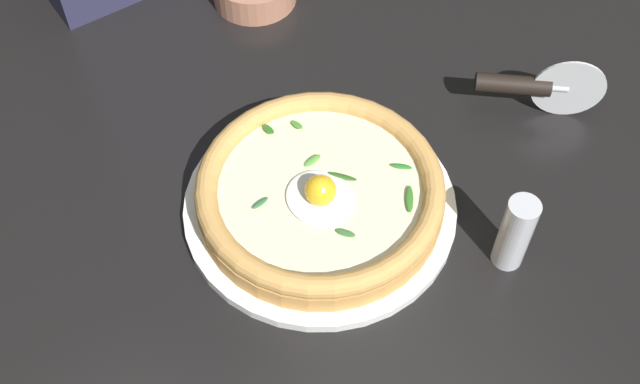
% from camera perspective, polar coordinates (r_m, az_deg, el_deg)
% --- Properties ---
extents(ground_plane, '(2.40, 2.40, 0.03)m').
position_cam_1_polar(ground_plane, '(0.85, 0.02, -2.69)').
color(ground_plane, black).
rests_on(ground_plane, ground).
extents(pizza_plate, '(0.29, 0.29, 0.01)m').
position_cam_1_polar(pizza_plate, '(0.84, -0.00, -1.05)').
color(pizza_plate, white).
rests_on(pizza_plate, ground).
extents(pizza, '(0.26, 0.26, 0.06)m').
position_cam_1_polar(pizza, '(0.82, 0.00, 0.03)').
color(pizza, '#D4944A').
rests_on(pizza, pizza_plate).
extents(pizza_cutter, '(0.12, 0.11, 0.08)m').
position_cam_1_polar(pizza_cutter, '(0.93, 15.26, 7.49)').
color(pizza_cutter, silver).
rests_on(pizza_cutter, ground).
extents(pepper_shaker, '(0.03, 0.03, 0.09)m').
position_cam_1_polar(pepper_shaker, '(0.79, 14.09, -2.94)').
color(pepper_shaker, silver).
rests_on(pepper_shaker, ground).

